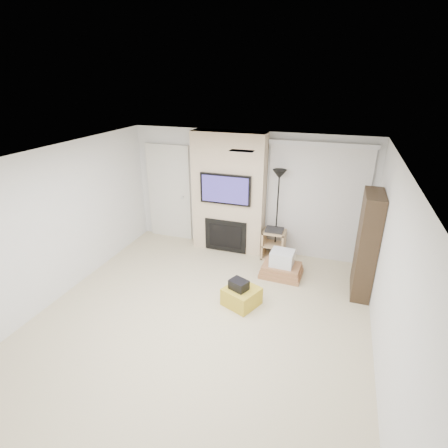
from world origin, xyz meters
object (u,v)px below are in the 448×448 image
(ottoman, at_px, (242,296))
(floor_lamp, at_px, (279,189))
(bookshelf, at_px, (367,245))
(av_stand, at_px, (274,242))
(box_stack, at_px, (282,266))

(ottoman, xyz_separation_m, floor_lamp, (0.19, 1.86, 1.30))
(ottoman, distance_m, bookshelf, 2.24)
(av_stand, distance_m, box_stack, 0.72)
(av_stand, bearing_deg, bookshelf, -23.61)
(ottoman, distance_m, floor_lamp, 2.27)
(ottoman, relative_size, av_stand, 0.76)
(av_stand, bearing_deg, box_stack, -66.11)
(bookshelf, bearing_deg, box_stack, 176.44)
(ottoman, relative_size, floor_lamp, 0.27)
(floor_lamp, height_order, bookshelf, floor_lamp)
(bookshelf, bearing_deg, ottoman, -151.01)
(floor_lamp, bearing_deg, av_stand, -97.34)
(ottoman, bearing_deg, av_stand, 84.27)
(ottoman, height_order, floor_lamp, floor_lamp)
(box_stack, relative_size, bookshelf, 0.43)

